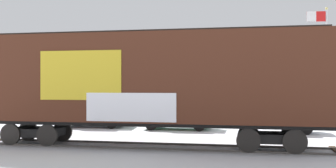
# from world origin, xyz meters

# --- Properties ---
(ground_plane) EXTENTS (260.00, 260.00, 0.00)m
(ground_plane) POSITION_xyz_m (0.00, 0.00, 0.00)
(ground_plane) COLOR silver
(track) EXTENTS (59.98, 5.29, 0.08)m
(track) POSITION_xyz_m (1.80, 0.05, 0.04)
(track) COLOR #4C4742
(track) RESTS_ON ground_plane
(freight_car) EXTENTS (15.42, 4.01, 4.86)m
(freight_car) POSITION_xyz_m (0.99, -0.00, 2.78)
(freight_car) COLOR #472316
(freight_car) RESTS_ON ground_plane
(flagpole) EXTENTS (1.36, 0.28, 7.77)m
(flagpole) POSITION_xyz_m (9.21, 12.94, 4.84)
(flagpole) COLOR silver
(flagpole) RESTS_ON ground_plane
(hillside) EXTENTS (137.04, 36.13, 13.09)m
(hillside) POSITION_xyz_m (-0.02, 79.82, 4.14)
(hillside) COLOR silver
(hillside) RESTS_ON ground_plane
(parked_car_black) EXTENTS (4.32, 2.53, 1.81)m
(parked_car_black) POSITION_xyz_m (-4.69, 6.75, 0.88)
(parked_car_black) COLOR black
(parked_car_black) RESTS_ON ground_plane
(parked_car_green) EXTENTS (4.12, 2.15, 1.70)m
(parked_car_green) POSITION_xyz_m (0.62, 6.86, 0.87)
(parked_car_green) COLOR #1E5933
(parked_car_green) RESTS_ON ground_plane
(parked_car_silver) EXTENTS (4.54, 2.26, 1.75)m
(parked_car_silver) POSITION_xyz_m (6.02, 6.65, 0.87)
(parked_car_silver) COLOR #B7BABF
(parked_car_silver) RESTS_ON ground_plane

